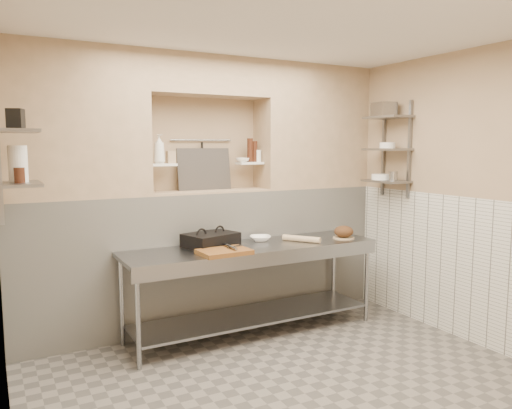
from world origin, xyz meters
TOP-DOWN VIEW (x-y plane):
  - floor at (0.00, 0.00)m, footprint 4.00×3.90m
  - ceiling at (0.00, 0.00)m, footprint 4.00×3.90m
  - wall_right at (2.05, 0.00)m, footprint 0.10×3.90m
  - wall_back at (0.00, 2.00)m, footprint 4.00×0.10m
  - backwall_lower at (0.00, 1.75)m, footprint 4.00×0.40m
  - alcove_sill at (0.00, 1.75)m, footprint 1.30×0.40m
  - backwall_pillar_left at (-1.33, 1.75)m, footprint 1.35×0.40m
  - backwall_pillar_right at (1.33, 1.75)m, footprint 1.35×0.40m
  - backwall_header at (0.00, 1.75)m, footprint 1.30×0.40m
  - wainscot_left at (-1.99, 0.00)m, footprint 0.02×3.90m
  - wainscot_right at (1.99, 0.00)m, footprint 0.02×3.90m
  - alcove_shelf_left at (-0.50, 1.75)m, footprint 0.28×0.16m
  - alcove_shelf_right at (0.50, 1.75)m, footprint 0.28×0.16m
  - utensil_rail at (0.00, 1.92)m, footprint 0.70×0.02m
  - hanging_steel at (0.00, 1.90)m, footprint 0.02×0.02m
  - splash_panel at (0.00, 1.85)m, footprint 0.60×0.08m
  - wall_shelf_left_lower at (-1.84, 1.05)m, footprint 0.30×0.50m
  - wall_shelf_left_upper at (-1.84, 1.05)m, footprint 0.30×0.50m
  - shelf_rail_right_a at (1.98, 1.25)m, footprint 0.03×0.03m
  - shelf_rail_right_b at (1.98, 0.85)m, footprint 0.03×0.03m
  - wall_shelf_right_lower at (1.84, 1.05)m, footprint 0.30×0.50m
  - wall_shelf_right_mid at (1.84, 1.05)m, footprint 0.30×0.50m
  - wall_shelf_right_upper at (1.84, 1.05)m, footprint 0.30×0.50m
  - prep_table at (0.24, 1.18)m, footprint 2.60×0.70m
  - panini_press at (-0.15, 1.35)m, footprint 0.58×0.49m
  - cutting_board at (-0.17, 0.97)m, footprint 0.47×0.34m
  - knife_blade at (-0.01, 1.04)m, footprint 0.24×0.12m
  - tongs at (-0.10, 1.01)m, footprint 0.03×0.28m
  - mixing_bowl at (0.43, 1.37)m, footprint 0.29×0.29m
  - rolling_pin at (0.78, 1.13)m, footprint 0.29×0.37m
  - bread_board at (1.28, 1.07)m, footprint 0.23×0.23m
  - bread_loaf at (1.28, 1.07)m, footprint 0.21×0.21m
  - bottle_soap at (-0.53, 1.71)m, footprint 0.14×0.14m
  - jar_alcove at (-0.40, 1.76)m, footprint 0.08×0.08m
  - bowl_alcove at (0.41, 1.74)m, footprint 0.17×0.17m
  - condiment_a at (0.56, 1.75)m, footprint 0.06×0.06m
  - condiment_b at (0.50, 1.75)m, footprint 0.06×0.06m
  - condiment_c at (0.60, 1.75)m, footprint 0.08×0.08m
  - jug_left at (-1.84, 1.11)m, footprint 0.14×0.14m
  - jar_left at (-1.84, 0.99)m, footprint 0.08×0.08m
  - box_left_upper at (-1.84, 1.09)m, footprint 0.14×0.14m
  - bowl_right at (1.84, 1.13)m, footprint 0.21×0.21m
  - canister_right at (1.84, 0.94)m, footprint 0.10×0.10m
  - bowl_right_mid at (1.84, 1.04)m, footprint 0.17×0.17m
  - basket_right at (1.84, 1.12)m, footprint 0.23×0.27m

SIDE VIEW (x-z plane):
  - floor at x=0.00m, z-range -0.10..0.00m
  - prep_table at x=0.24m, z-range 0.19..1.09m
  - backwall_lower at x=0.00m, z-range 0.00..1.40m
  - wainscot_left at x=-1.99m, z-range 0.00..1.40m
  - wainscot_right at x=1.99m, z-range 0.00..1.40m
  - bread_board at x=1.28m, z-range 0.90..0.91m
  - cutting_board at x=-0.17m, z-range 0.90..0.94m
  - mixing_bowl at x=0.43m, z-range 0.90..0.95m
  - rolling_pin at x=0.78m, z-range 0.90..0.96m
  - knife_blade at x=-0.01m, z-range 0.95..0.95m
  - tongs at x=-0.10m, z-range 0.95..0.97m
  - panini_press at x=-0.15m, z-range 0.90..1.03m
  - bread_loaf at x=1.28m, z-range 0.91..1.04m
  - wall_right at x=2.05m, z-range 0.00..2.80m
  - wall_back at x=0.00m, z-range 0.00..2.80m
  - alcove_sill at x=0.00m, z-range 1.40..1.42m
  - wall_shelf_right_lower at x=1.84m, z-range 1.49..1.51m
  - bowl_right at x=1.84m, z-range 1.51..1.58m
  - canister_right at x=1.84m, z-range 1.51..1.61m
  - wall_shelf_left_lower at x=-1.84m, z-range 1.59..1.61m
  - splash_panel at x=0.00m, z-range 1.42..1.86m
  - jar_left at x=-1.84m, z-range 1.61..1.73m
  - alcove_shelf_left at x=-0.50m, z-range 1.69..1.71m
  - alcove_shelf_right at x=0.50m, z-range 1.69..1.71m
  - bowl_alcove at x=0.41m, z-range 1.71..1.76m
  - jug_left at x=-1.84m, z-range 1.61..1.89m
  - jar_alcove at x=-0.40m, z-range 1.71..1.84m
  - condiment_c at x=0.60m, z-range 1.71..1.84m
  - hanging_steel at x=0.00m, z-range 1.63..1.93m
  - condiment_a at x=0.56m, z-range 1.71..1.94m
  - condiment_b at x=0.50m, z-range 1.71..1.97m
  - shelf_rail_right_a at x=1.98m, z-range 1.33..2.38m
  - shelf_rail_right_b at x=1.98m, z-range 1.33..2.38m
  - wall_shelf_right_mid at x=1.84m, z-range 1.84..1.86m
  - bottle_soap at x=-0.53m, z-range 1.71..2.00m
  - bowl_right_mid at x=1.84m, z-range 1.86..1.93m
  - utensil_rail at x=0.00m, z-range 1.94..1.96m
  - wall_shelf_left_upper at x=-1.84m, z-range 1.99..2.01m
  - box_left_upper at x=-1.84m, z-range 2.01..2.17m
  - backwall_pillar_left at x=-1.33m, z-range 1.40..2.80m
  - backwall_pillar_right at x=1.33m, z-range 1.40..2.80m
  - wall_shelf_right_upper at x=1.84m, z-range 2.19..2.21m
  - basket_right at x=1.84m, z-range 2.21..2.36m
  - backwall_header at x=0.00m, z-range 2.40..2.80m
  - ceiling at x=0.00m, z-range 2.80..2.90m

